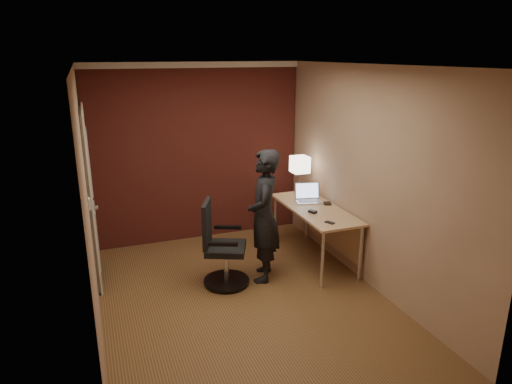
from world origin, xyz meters
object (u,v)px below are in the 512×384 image
(desk_lamp, at_px, (300,165))
(laptop, at_px, (308,196))
(phone, at_px, (330,223))
(wallet, at_px, (327,203))
(desk, at_px, (320,216))
(person, at_px, (264,216))
(office_chair, at_px, (220,249))
(mouse, at_px, (313,212))

(desk_lamp, distance_m, laptop, 0.47)
(desk_lamp, xyz_separation_m, phone, (-0.16, -1.14, -0.41))
(phone, xyz_separation_m, wallet, (0.31, 0.61, 0.01))
(desk, relative_size, desk_lamp, 2.80)
(laptop, distance_m, person, 0.97)
(wallet, xyz_separation_m, office_chair, (-1.52, -0.26, -0.30))
(laptop, xyz_separation_m, office_chair, (-1.35, -0.48, -0.36))
(office_chair, bearing_deg, wallet, 9.52)
(desk, distance_m, mouse, 0.29)
(mouse, bearing_deg, wallet, 12.38)
(desk, relative_size, mouse, 15.00)
(person, bearing_deg, office_chair, -69.43)
(office_chair, bearing_deg, desk, 7.76)
(desk_lamp, xyz_separation_m, wallet, (0.15, -0.53, -0.41))
(mouse, distance_m, office_chair, 1.23)
(laptop, relative_size, office_chair, 0.38)
(laptop, relative_size, mouse, 3.81)
(phone, bearing_deg, mouse, 69.01)
(phone, distance_m, person, 0.77)
(desk, relative_size, office_chair, 1.51)
(office_chair, bearing_deg, person, -2.71)
(wallet, height_order, person, person)
(wallet, bearing_deg, person, -164.27)
(desk, height_order, office_chair, office_chair)
(desk, relative_size, wallet, 13.64)
(desk, xyz_separation_m, wallet, (0.14, 0.07, 0.14))
(laptop, bearing_deg, wallet, -52.19)
(phone, distance_m, office_chair, 1.30)
(laptop, bearing_deg, desk_lamp, 86.32)
(desk, relative_size, phone, 13.04)
(laptop, distance_m, mouse, 0.48)
(person, bearing_deg, phone, 87.43)
(mouse, distance_m, person, 0.67)
(wallet, bearing_deg, laptop, 127.81)
(desk, bearing_deg, wallet, 25.35)
(wallet, bearing_deg, desk_lamp, 106.20)
(wallet, bearing_deg, office_chair, -170.48)
(desk_lamp, bearing_deg, laptop, -93.68)
(desk, bearing_deg, person, -165.98)
(office_chair, distance_m, person, 0.63)
(desk, relative_size, person, 0.95)
(wallet, relative_size, person, 0.07)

